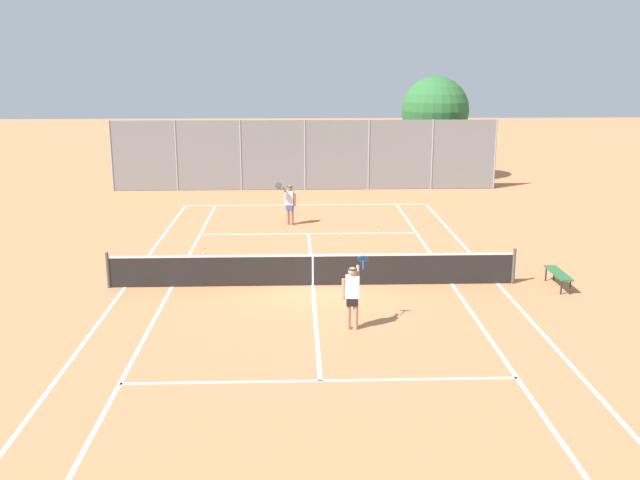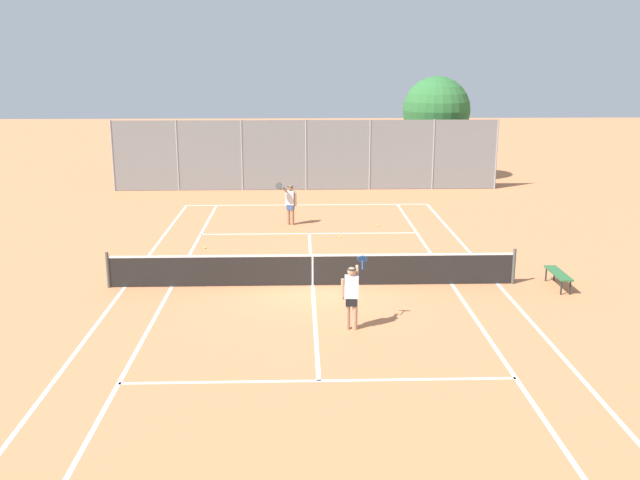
{
  "view_description": "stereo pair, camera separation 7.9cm",
  "coord_description": "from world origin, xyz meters",
  "px_view_note": "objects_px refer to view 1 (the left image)",
  "views": [
    {
      "loc": [
        -0.47,
        -19.99,
        6.5
      ],
      "look_at": [
        0.26,
        1.5,
        1.0
      ],
      "focal_mm": 40.0,
      "sensor_mm": 36.0,
      "label": 1
    },
    {
      "loc": [
        -0.39,
        -19.99,
        6.5
      ],
      "look_at": [
        0.26,
        1.5,
        1.0
      ],
      "focal_mm": 40.0,
      "sensor_mm": 36.0,
      "label": 2
    }
  ],
  "objects_px": {
    "loose_tennis_ball_1": "(156,276)",
    "courtside_bench": "(558,274)",
    "loose_tennis_ball_0": "(340,237)",
    "loose_tennis_ball_2": "(205,248)",
    "tennis_net": "(313,269)",
    "player_far_left": "(290,202)",
    "tree_behind_left": "(433,112)",
    "player_near_side": "(352,293)",
    "loose_tennis_ball_3": "(377,225)"
  },
  "relations": [
    {
      "from": "loose_tennis_ball_1",
      "to": "tree_behind_left",
      "type": "height_order",
      "value": "tree_behind_left"
    },
    {
      "from": "tennis_net",
      "to": "loose_tennis_ball_1",
      "type": "distance_m",
      "value": 4.91
    },
    {
      "from": "loose_tennis_ball_1",
      "to": "loose_tennis_ball_0",
      "type": "bearing_deg",
      "value": 38.61
    },
    {
      "from": "player_near_side",
      "to": "loose_tennis_ball_3",
      "type": "distance_m",
      "value": 11.26
    },
    {
      "from": "tree_behind_left",
      "to": "player_far_left",
      "type": "bearing_deg",
      "value": -125.85
    },
    {
      "from": "tennis_net",
      "to": "player_far_left",
      "type": "bearing_deg",
      "value": 95.24
    },
    {
      "from": "loose_tennis_ball_1",
      "to": "courtside_bench",
      "type": "height_order",
      "value": "courtside_bench"
    },
    {
      "from": "tree_behind_left",
      "to": "loose_tennis_ball_3",
      "type": "bearing_deg",
      "value": -110.9
    },
    {
      "from": "player_near_side",
      "to": "loose_tennis_ball_0",
      "type": "relative_size",
      "value": 26.88
    },
    {
      "from": "loose_tennis_ball_2",
      "to": "loose_tennis_ball_3",
      "type": "relative_size",
      "value": 1.0
    },
    {
      "from": "tennis_net",
      "to": "player_near_side",
      "type": "distance_m",
      "value": 3.63
    },
    {
      "from": "player_far_left",
      "to": "courtside_bench",
      "type": "relative_size",
      "value": 1.18
    },
    {
      "from": "player_far_left",
      "to": "loose_tennis_ball_1",
      "type": "relative_size",
      "value": 26.88
    },
    {
      "from": "tennis_net",
      "to": "loose_tennis_ball_0",
      "type": "xyz_separation_m",
      "value": [
        1.16,
        5.76,
        -0.48
      ]
    },
    {
      "from": "loose_tennis_ball_0",
      "to": "loose_tennis_ball_2",
      "type": "bearing_deg",
      "value": -163.15
    },
    {
      "from": "loose_tennis_ball_0",
      "to": "loose_tennis_ball_1",
      "type": "relative_size",
      "value": 1.0
    },
    {
      "from": "player_far_left",
      "to": "player_near_side",
      "type": "bearing_deg",
      "value": -81.97
    },
    {
      "from": "loose_tennis_ball_3",
      "to": "loose_tennis_ball_1",
      "type": "bearing_deg",
      "value": -139.01
    },
    {
      "from": "loose_tennis_ball_0",
      "to": "courtside_bench",
      "type": "xyz_separation_m",
      "value": [
        5.99,
        -6.17,
        0.38
      ]
    },
    {
      "from": "loose_tennis_ball_3",
      "to": "courtside_bench",
      "type": "relative_size",
      "value": 0.04
    },
    {
      "from": "player_near_side",
      "to": "tree_behind_left",
      "type": "bearing_deg",
      "value": 74.62
    },
    {
      "from": "loose_tennis_ball_2",
      "to": "courtside_bench",
      "type": "bearing_deg",
      "value": -23.44
    },
    {
      "from": "player_far_left",
      "to": "loose_tennis_ball_3",
      "type": "height_order",
      "value": "player_far_left"
    },
    {
      "from": "tennis_net",
      "to": "tree_behind_left",
      "type": "xyz_separation_m",
      "value": [
        6.96,
        18.57,
        3.16
      ]
    },
    {
      "from": "player_near_side",
      "to": "loose_tennis_ball_1",
      "type": "relative_size",
      "value": 26.88
    },
    {
      "from": "tennis_net",
      "to": "tree_behind_left",
      "type": "height_order",
      "value": "tree_behind_left"
    },
    {
      "from": "player_far_left",
      "to": "loose_tennis_ball_3",
      "type": "relative_size",
      "value": 26.88
    },
    {
      "from": "loose_tennis_ball_0",
      "to": "loose_tennis_ball_3",
      "type": "relative_size",
      "value": 1.0
    },
    {
      "from": "loose_tennis_ball_3",
      "to": "courtside_bench",
      "type": "distance_m",
      "value": 9.11
    },
    {
      "from": "tennis_net",
      "to": "loose_tennis_ball_3",
      "type": "relative_size",
      "value": 181.82
    },
    {
      "from": "loose_tennis_ball_0",
      "to": "loose_tennis_ball_1",
      "type": "height_order",
      "value": "same"
    },
    {
      "from": "courtside_bench",
      "to": "tree_behind_left",
      "type": "relative_size",
      "value": 0.27
    },
    {
      "from": "loose_tennis_ball_2",
      "to": "courtside_bench",
      "type": "xyz_separation_m",
      "value": [
        10.84,
        -4.7,
        0.38
      ]
    },
    {
      "from": "tennis_net",
      "to": "loose_tennis_ball_2",
      "type": "relative_size",
      "value": 181.82
    },
    {
      "from": "tennis_net",
      "to": "player_near_side",
      "type": "bearing_deg",
      "value": -75.8
    },
    {
      "from": "loose_tennis_ball_1",
      "to": "loose_tennis_ball_3",
      "type": "height_order",
      "value": "same"
    },
    {
      "from": "loose_tennis_ball_0",
      "to": "tree_behind_left",
      "type": "distance_m",
      "value": 14.52
    },
    {
      "from": "player_far_left",
      "to": "loose_tennis_ball_2",
      "type": "height_order",
      "value": "player_far_left"
    },
    {
      "from": "player_far_left",
      "to": "tennis_net",
      "type": "bearing_deg",
      "value": -84.76
    },
    {
      "from": "loose_tennis_ball_1",
      "to": "courtside_bench",
      "type": "xyz_separation_m",
      "value": [
        11.92,
        -1.44,
        0.38
      ]
    },
    {
      "from": "player_far_left",
      "to": "loose_tennis_ball_1",
      "type": "xyz_separation_m",
      "value": [
        -4.05,
        -6.91,
        -0.89
      ]
    },
    {
      "from": "player_far_left",
      "to": "loose_tennis_ball_0",
      "type": "height_order",
      "value": "player_far_left"
    },
    {
      "from": "loose_tennis_ball_1",
      "to": "loose_tennis_ball_2",
      "type": "relative_size",
      "value": 1.0
    },
    {
      "from": "loose_tennis_ball_1",
      "to": "loose_tennis_ball_3",
      "type": "distance_m",
      "value": 9.98
    },
    {
      "from": "loose_tennis_ball_1",
      "to": "tree_behind_left",
      "type": "relative_size",
      "value": 0.01
    },
    {
      "from": "tennis_net",
      "to": "player_far_left",
      "type": "height_order",
      "value": "player_far_left"
    },
    {
      "from": "player_near_side",
      "to": "loose_tennis_ball_0",
      "type": "bearing_deg",
      "value": 88.32
    },
    {
      "from": "player_near_side",
      "to": "loose_tennis_ball_1",
      "type": "xyz_separation_m",
      "value": [
        -5.66,
        4.52,
        -0.89
      ]
    },
    {
      "from": "loose_tennis_ball_2",
      "to": "tree_behind_left",
      "type": "bearing_deg",
      "value": 53.26
    },
    {
      "from": "tennis_net",
      "to": "player_far_left",
      "type": "relative_size",
      "value": 6.76
    }
  ]
}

